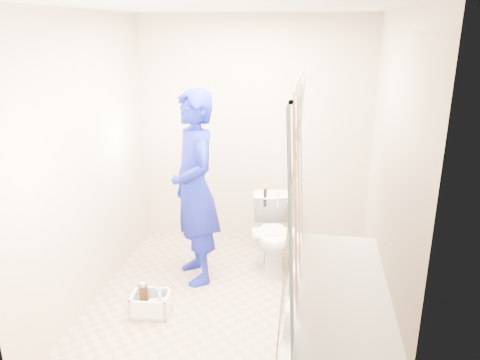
% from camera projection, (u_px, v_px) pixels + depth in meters
% --- Properties ---
extents(floor, '(2.60, 2.60, 0.00)m').
position_uv_depth(floor, '(232.00, 304.00, 4.01)').
color(floor, tan).
rests_on(floor, ground).
extents(ceiling, '(2.40, 2.60, 0.02)m').
position_uv_depth(ceiling, '(230.00, 6.00, 3.27)').
color(ceiling, silver).
rests_on(ceiling, wall_back).
extents(wall_back, '(2.40, 0.02, 2.40)m').
position_uv_depth(wall_back, '(253.00, 134.00, 4.86)').
color(wall_back, '#C1B894').
rests_on(wall_back, ground).
extents(wall_front, '(2.40, 0.02, 2.40)m').
position_uv_depth(wall_front, '(186.00, 242.00, 2.42)').
color(wall_front, '#C1B894').
rests_on(wall_front, ground).
extents(wall_left, '(0.02, 2.60, 2.40)m').
position_uv_depth(wall_left, '(87.00, 163.00, 3.82)').
color(wall_left, '#C1B894').
rests_on(wall_left, ground).
extents(wall_right, '(0.02, 2.60, 2.40)m').
position_uv_depth(wall_right, '(390.00, 178.00, 3.46)').
color(wall_right, '#C1B894').
rests_on(wall_right, ground).
extents(bathtub, '(0.70, 1.75, 0.50)m').
position_uv_depth(bathtub, '(336.00, 315.00, 3.40)').
color(bathtub, white).
rests_on(bathtub, ground).
extents(curtain_rod, '(0.02, 1.90, 0.02)m').
position_uv_depth(curtain_rod, '(300.00, 79.00, 2.93)').
color(curtain_rod, silver).
rests_on(curtain_rod, wall_back).
extents(shower_curtain, '(0.06, 1.75, 1.80)m').
position_uv_depth(shower_curtain, '(294.00, 217.00, 3.22)').
color(shower_curtain, white).
rests_on(shower_curtain, curtain_rod).
extents(toilet, '(0.49, 0.73, 0.68)m').
position_uv_depth(toilet, '(273.00, 234.00, 4.57)').
color(toilet, white).
rests_on(toilet, ground).
extents(tank_lid, '(0.44, 0.25, 0.03)m').
position_uv_depth(tank_lid, '(274.00, 233.00, 4.45)').
color(tank_lid, white).
rests_on(tank_lid, toilet).
extents(tank_internals, '(0.17, 0.06, 0.22)m').
position_uv_depth(tank_internals, '(269.00, 195.00, 4.64)').
color(tank_internals, black).
rests_on(tank_internals, toilet).
extents(plumber, '(0.70, 0.77, 1.77)m').
position_uv_depth(plumber, '(195.00, 188.00, 4.19)').
color(plumber, '#0F3C96').
rests_on(plumber, ground).
extents(cleaning_caddy, '(0.32, 0.27, 0.23)m').
position_uv_depth(cleaning_caddy, '(152.00, 305.00, 3.85)').
color(cleaning_caddy, white).
rests_on(cleaning_caddy, ground).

